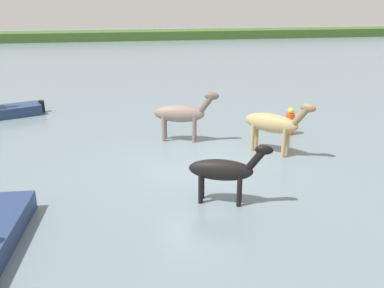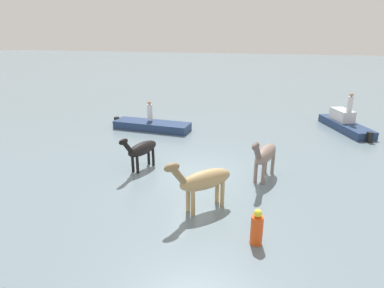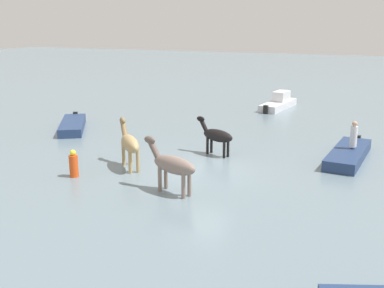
# 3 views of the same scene
# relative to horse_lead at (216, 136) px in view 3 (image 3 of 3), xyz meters

# --- Properties ---
(ground_plane) EXTENTS (146.66, 146.66, 0.00)m
(ground_plane) POSITION_rel_horse_lead_xyz_m (-0.16, 2.54, -0.95)
(ground_plane) COLOR slate
(horse_lead) EXTENTS (2.18, 1.13, 1.72)m
(horse_lead) POSITION_rel_horse_lead_xyz_m (0.00, 0.00, 0.00)
(horse_lead) COLOR black
(horse_lead) RESTS_ON ground_plane
(horse_chestnut_trailing) EXTENTS (2.09, 2.14, 2.01)m
(horse_chestnut_trailing) POSITION_rel_horse_lead_xyz_m (2.74, 3.34, 0.16)
(horse_chestnut_trailing) COLOR tan
(horse_chestnut_trailing) RESTS_ON ground_plane
(horse_gray_outer) EXTENTS (2.52, 1.18, 1.97)m
(horse_gray_outer) POSITION_rel_horse_lead_xyz_m (-0.23, 5.33, 0.14)
(horse_gray_outer) COLOR gray
(horse_gray_outer) RESTS_ON ground_plane
(boat_skiff_near) EXTENTS (1.76, 5.07, 0.74)m
(boat_skiff_near) POSITION_rel_horse_lead_xyz_m (-5.83, -1.66, -0.78)
(boat_skiff_near) COLOR navy
(boat_skiff_near) RESTS_ON ground_plane
(boat_motor_center) EXTENTS (3.50, 4.50, 0.74)m
(boat_motor_center) POSITION_rel_horse_lead_xyz_m (9.60, -1.79, -0.78)
(boat_motor_center) COLOR navy
(boat_motor_center) RESTS_ON ground_plane
(boat_dinghy_port) EXTENTS (1.88, 4.76, 1.33)m
(boat_dinghy_port) POSITION_rel_horse_lead_xyz_m (-0.00, -13.20, -0.64)
(boat_dinghy_port) COLOR silver
(boat_dinghy_port) RESTS_ON ground_plane
(person_boatman_standing) EXTENTS (0.32, 0.32, 1.19)m
(person_boatman_standing) POSITION_rel_horse_lead_xyz_m (-5.98, -1.80, 0.19)
(person_boatman_standing) COLOR silver
(person_boatman_standing) RESTS_ON boat_skiff_near
(buoy_channel_marker) EXTENTS (0.36, 0.36, 1.14)m
(buoy_channel_marker) POSITION_rel_horse_lead_xyz_m (4.26, 5.23, -0.44)
(buoy_channel_marker) COLOR #E54C19
(buoy_channel_marker) RESTS_ON ground_plane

